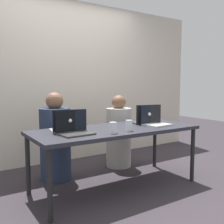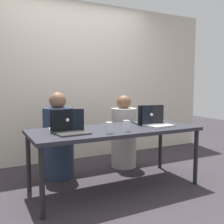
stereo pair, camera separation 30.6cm
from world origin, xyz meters
name	(u,v)px [view 2 (the right image)]	position (x,y,z in m)	size (l,w,h in m)	color
ground_plane	(115,187)	(0.00, 0.00, 0.00)	(12.00, 12.00, 0.00)	#332C32
back_wall	(74,82)	(0.00, 1.41, 1.25)	(5.04, 0.10, 2.51)	beige
desk	(115,133)	(0.00, 0.00, 0.65)	(1.94, 0.79, 0.71)	#272730
person_on_left	(59,140)	(-0.49, 0.65, 0.49)	(0.40, 0.40, 1.11)	#26314A
person_on_right	(124,135)	(0.49, 0.65, 0.47)	(0.37, 0.37, 1.05)	#B3ADA5
laptop_back_right	(148,120)	(0.53, 0.10, 0.76)	(0.39, 0.33, 0.25)	#343A39
laptop_front_left	(71,128)	(-0.56, -0.08, 0.76)	(0.34, 0.29, 0.24)	#383636
laptop_back_left	(66,126)	(-0.55, 0.10, 0.76)	(0.40, 0.32, 0.24)	#B6B0B3
laptop_front_right	(156,121)	(0.53, -0.07, 0.76)	(0.33, 0.30, 0.24)	#B4B8B7
water_glass_left	(109,128)	(-0.20, -0.25, 0.76)	(0.07, 0.07, 0.12)	white
water_glass_center	(127,127)	(0.02, -0.23, 0.76)	(0.07, 0.07, 0.12)	white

